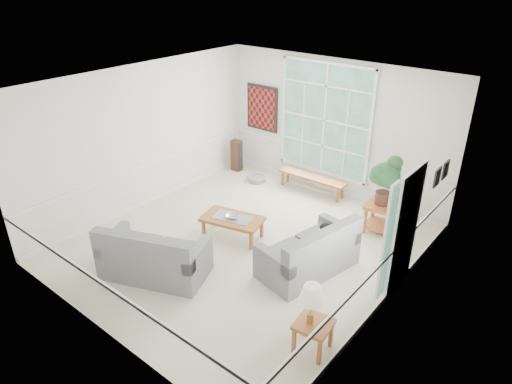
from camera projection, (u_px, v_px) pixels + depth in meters
floor at (245, 244)px, 8.57m from camera, size 5.50×6.00×0.01m
ceiling at (243, 85)px, 7.22m from camera, size 5.50×6.00×0.02m
wall_back at (333, 128)px, 9.98m from camera, size 5.50×0.02×3.00m
wall_front at (92, 245)px, 5.81m from camera, size 5.50×0.02×3.00m
wall_left at (143, 137)px, 9.45m from camera, size 0.02×6.00×3.00m
wall_right at (394, 222)px, 6.34m from camera, size 0.02×6.00×3.00m
window_back at (325, 120)px, 9.99m from camera, size 2.30×0.08×2.40m
entry_door at (404, 231)px, 6.99m from camera, size 0.08×0.90×2.10m
door_sidelight at (388, 243)px, 6.50m from camera, size 0.08×0.26×1.90m
wall_art at (262, 108)px, 11.00m from camera, size 0.90×0.06×1.10m
wall_frame_near at (437, 177)px, 7.56m from camera, size 0.04×0.26×0.32m
wall_frame_far at (445, 170)px, 7.84m from camera, size 0.04×0.26×0.32m
loveseat_right at (308, 247)px, 7.65m from camera, size 1.20×1.84×0.92m
loveseat_front at (154, 250)px, 7.55m from camera, size 1.93×1.48×0.93m
coffee_table at (233, 227)px, 8.70m from camera, size 1.26×0.89×0.43m
pewter_bowl at (233, 216)px, 8.58m from camera, size 0.40×0.40×0.08m
window_bench at (312, 184)px, 10.46m from camera, size 1.65×0.37×0.38m
end_table at (381, 218)px, 8.87m from camera, size 0.66×0.66×0.59m
houseplant at (385, 180)px, 8.53m from camera, size 0.71×0.71×1.00m
side_table at (313, 336)px, 6.12m from camera, size 0.52×0.52×0.47m
table_lamp at (311, 304)px, 5.91m from camera, size 0.35×0.35×0.59m
pet_bed at (257, 179)px, 11.02m from camera, size 0.50×0.50×0.13m
floor_speaker at (237, 155)px, 11.48m from camera, size 0.25×0.20×0.79m
cat at (329, 228)px, 8.02m from camera, size 0.39×0.32×0.16m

